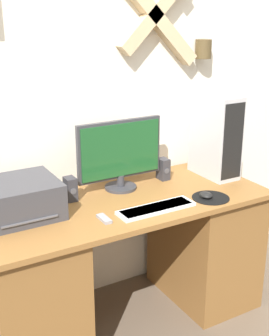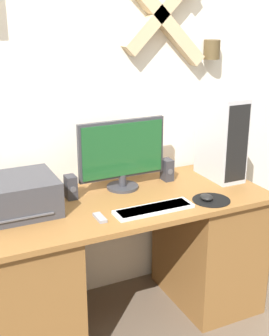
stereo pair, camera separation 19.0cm
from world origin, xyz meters
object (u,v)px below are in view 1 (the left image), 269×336
mouse (206,195)px  printer (18,199)px  speaker_left (70,189)px  speaker_right (163,169)px  monitor (120,153)px  computer_tower (216,136)px  remote_control (104,219)px  keyboard (156,208)px

mouse → printer: 1.02m
speaker_left → speaker_right: size_ratio=1.00×
monitor → speaker_right: (0.30, 0.00, -0.15)m
computer_tower → speaker_left: bearing=175.6°
monitor → computer_tower: bearing=-8.4°
speaker_left → remote_control: speaker_left is taller
printer → remote_control: printer is taller
keyboard → remote_control: 0.29m
printer → computer_tower: bearing=-0.7°
computer_tower → printer: computer_tower is taller
mouse → remote_control: size_ratio=0.75×
computer_tower → printer: (-1.26, 0.02, -0.17)m
printer → speaker_left: 0.31m
keyboard → mouse: bearing=-0.9°
monitor → speaker_right: size_ratio=3.97×
printer → remote_control: 0.45m
mouse → speaker_right: 0.38m
printer → speaker_left: printer is taller
computer_tower → speaker_right: computer_tower is taller
keyboard → computer_tower: computer_tower is taller
computer_tower → remote_control: 0.97m
mouse → monitor: bearing=132.4°
computer_tower → speaker_left: computer_tower is taller
mouse → computer_tower: (0.28, 0.28, 0.24)m
keyboard → computer_tower: 0.71m
computer_tower → keyboard: bearing=-155.6°
keyboard → speaker_left: 0.49m
monitor → remote_control: monitor is taller
mouse → speaker_left: 0.75m
keyboard → remote_control: bearing=174.7°
printer → speaker_left: (0.31, 0.06, -0.03)m
mouse → computer_tower: 0.47m
monitor → keyboard: monitor is taller
keyboard → remote_control: (-0.29, 0.03, -0.00)m
printer → remote_control: bearing=-37.0°
printer → mouse: bearing=-17.1°
speaker_right → computer_tower: bearing=-16.4°
speaker_right → speaker_left: bearing=-177.9°
speaker_left → remote_control: size_ratio=1.22×
printer → monitor: bearing=6.9°
monitor → mouse: bearing=-47.6°
printer → speaker_right: bearing=4.9°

